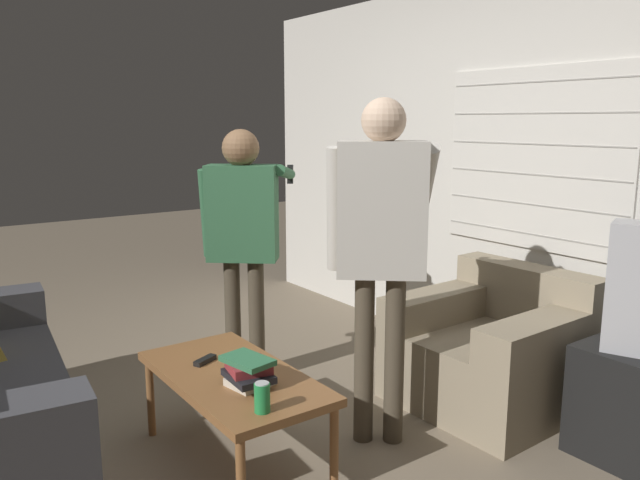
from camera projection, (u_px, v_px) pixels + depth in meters
name	position (u px, v px, depth m)	size (l,w,h in m)	color
ground_plane	(232.00, 445.00, 3.17)	(16.00, 16.00, 0.00)	#7F705B
wall_back	(503.00, 174.00, 4.09)	(5.20, 0.08, 2.55)	silver
armchair_beige	(493.00, 351.00, 3.62)	(0.96, 0.93, 0.77)	gray
coffee_table	(233.00, 382.00, 2.94)	(1.05, 0.54, 0.45)	brown
person_left_standing	(243.00, 224.00, 3.82)	(0.51, 0.79, 1.57)	#4C4233
person_right_standing	(382.00, 230.00, 3.03)	(0.50, 0.78, 1.73)	#4C4233
book_stack	(249.00, 371.00, 2.79)	(0.26, 0.21, 0.13)	beige
soda_can	(262.00, 397.00, 2.53)	(0.07, 0.07, 0.13)	#238E47
spare_remote	(205.00, 360.00, 3.06)	(0.09, 0.13, 0.02)	black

